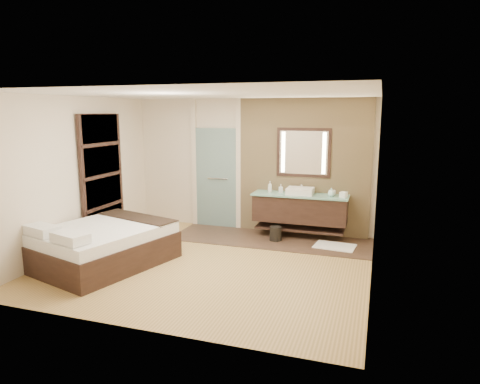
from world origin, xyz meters
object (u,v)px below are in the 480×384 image
(vanity, at_px, (300,209))
(waste_bin, at_px, (276,234))
(mirror_unit, at_px, (303,153))
(bed, at_px, (102,245))

(vanity, bearing_deg, waste_bin, -134.90)
(mirror_unit, xyz_separation_m, waste_bin, (-0.39, -0.63, -1.51))
(vanity, bearing_deg, mirror_unit, 90.00)
(mirror_unit, distance_m, bed, 4.09)
(mirror_unit, height_order, waste_bin, mirror_unit)
(vanity, distance_m, bed, 3.72)
(mirror_unit, distance_m, waste_bin, 1.68)
(vanity, distance_m, waste_bin, 0.70)
(mirror_unit, xyz_separation_m, bed, (-2.75, -2.72, -1.33))
(vanity, bearing_deg, bed, -137.95)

